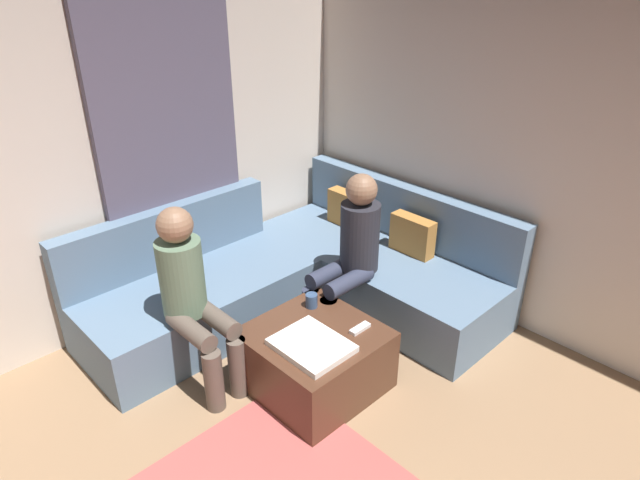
{
  "coord_description": "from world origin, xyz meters",
  "views": [
    {
      "loc": [
        0.67,
        -0.59,
        2.5
      ],
      "look_at": [
        -1.63,
        1.63,
        0.85
      ],
      "focal_mm": 30.93,
      "sensor_mm": 36.0,
      "label": 1
    }
  ],
  "objects_px": {
    "ottoman": "(315,359)",
    "person_on_couch_back": "(350,250)",
    "coffee_mug": "(311,301)",
    "game_remote": "(360,328)",
    "person_on_couch_side": "(192,293)",
    "sectional_couch": "(303,276)"
  },
  "relations": [
    {
      "from": "ottoman",
      "to": "person_on_couch_back",
      "type": "height_order",
      "value": "person_on_couch_back"
    },
    {
      "from": "coffee_mug",
      "to": "person_on_couch_back",
      "type": "distance_m",
      "value": 0.48
    },
    {
      "from": "ottoman",
      "to": "person_on_couch_back",
      "type": "bearing_deg",
      "value": 114.84
    },
    {
      "from": "game_remote",
      "to": "person_on_couch_back",
      "type": "xyz_separation_m",
      "value": [
        -0.47,
        0.4,
        0.23
      ]
    },
    {
      "from": "coffee_mug",
      "to": "person_on_couch_side",
      "type": "bearing_deg",
      "value": -118.29
    },
    {
      "from": "ottoman",
      "to": "game_remote",
      "type": "bearing_deg",
      "value": 50.71
    },
    {
      "from": "game_remote",
      "to": "person_on_couch_back",
      "type": "distance_m",
      "value": 0.65
    },
    {
      "from": "coffee_mug",
      "to": "person_on_couch_back",
      "type": "xyz_separation_m",
      "value": [
        -0.07,
        0.44,
        0.19
      ]
    },
    {
      "from": "ottoman",
      "to": "game_remote",
      "type": "xyz_separation_m",
      "value": [
        0.18,
        0.22,
        0.22
      ]
    },
    {
      "from": "person_on_couch_side",
      "to": "coffee_mug",
      "type": "bearing_deg",
      "value": 151.71
    },
    {
      "from": "sectional_couch",
      "to": "person_on_couch_side",
      "type": "relative_size",
      "value": 2.12
    },
    {
      "from": "ottoman",
      "to": "person_on_couch_side",
      "type": "bearing_deg",
      "value": -139.8
    },
    {
      "from": "person_on_couch_side",
      "to": "person_on_couch_back",
      "type": "bearing_deg",
      "value": 165.09
    },
    {
      "from": "sectional_couch",
      "to": "game_remote",
      "type": "height_order",
      "value": "sectional_couch"
    },
    {
      "from": "coffee_mug",
      "to": "person_on_couch_side",
      "type": "xyz_separation_m",
      "value": [
        -0.36,
        -0.67,
        0.19
      ]
    },
    {
      "from": "game_remote",
      "to": "ottoman",
      "type": "bearing_deg",
      "value": -129.29
    },
    {
      "from": "ottoman",
      "to": "person_on_couch_back",
      "type": "xyz_separation_m",
      "value": [
        -0.29,
        0.62,
        0.45
      ]
    },
    {
      "from": "sectional_couch",
      "to": "coffee_mug",
      "type": "height_order",
      "value": "sectional_couch"
    },
    {
      "from": "person_on_couch_back",
      "to": "game_remote",
      "type": "bearing_deg",
      "value": 139.51
    },
    {
      "from": "sectional_couch",
      "to": "person_on_couch_back",
      "type": "height_order",
      "value": "person_on_couch_back"
    },
    {
      "from": "sectional_couch",
      "to": "ottoman",
      "type": "relative_size",
      "value": 3.36
    },
    {
      "from": "coffee_mug",
      "to": "game_remote",
      "type": "bearing_deg",
      "value": 5.71
    }
  ]
}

